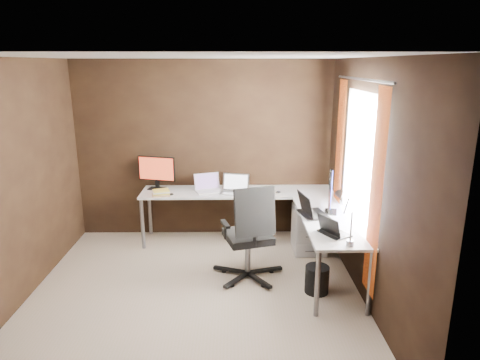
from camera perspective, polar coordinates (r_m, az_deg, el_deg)
name	(u,v)px	position (r m, az deg, el deg)	size (l,w,h in m)	color
room	(226,180)	(4.39, -1.88, -0.05)	(3.60, 3.60, 2.50)	#BBA491
desk	(267,205)	(5.51, 3.57, -3.35)	(2.65, 2.25, 0.73)	white
drawer_pedestal	(309,229)	(5.82, 9.23, -6.47)	(0.42, 0.50, 0.60)	white
monitor_left	(157,171)	(6.06, -11.06, 1.20)	(0.52, 0.21, 0.46)	black
monitor_right	(331,191)	(5.11, 11.98, -1.46)	(0.19, 0.56, 0.46)	black
laptop_white	(208,187)	(5.93, -4.27, -0.98)	(0.42, 0.36, 0.24)	white
laptop_silver	(235,189)	(5.85, -0.68, -1.15)	(0.42, 0.34, 0.25)	silver
laptop_black_big	(311,211)	(5.04, 9.39, -4.04)	(0.36, 0.45, 0.26)	black
laptop_black_small	(332,230)	(4.53, 12.21, -6.58)	(0.34, 0.38, 0.21)	black
book_stack	(161,193)	(5.81, -10.47, -1.69)	(0.26, 0.23, 0.07)	tan
mouse_left	(171,194)	(5.79, -9.22, -1.89)	(0.08, 0.05, 0.03)	black
mouse_corner	(278,192)	(5.84, 5.12, -1.62)	(0.08, 0.05, 0.03)	black
desk_lamp	(344,211)	(4.25, 13.67, -4.03)	(0.18, 0.21, 0.53)	slate
office_chair	(249,251)	(5.01, 1.20, -9.48)	(0.65, 0.68, 1.15)	black
wastebasket	(317,279)	(4.88, 10.21, -12.91)	(0.26, 0.26, 0.30)	black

